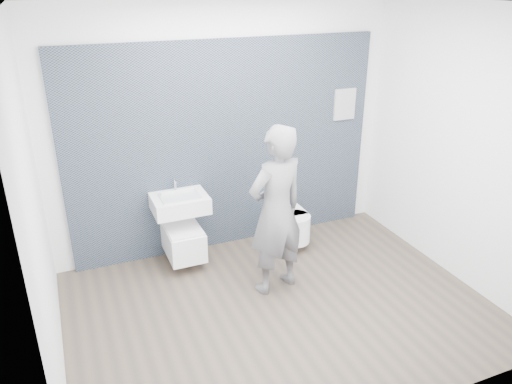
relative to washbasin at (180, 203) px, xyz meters
name	(u,v)px	position (x,y,z in m)	size (l,w,h in m)	color
ground	(279,308)	(0.64, -1.22, -0.73)	(4.00, 4.00, 0.00)	#4E4134
room_shell	(283,138)	(0.64, -1.22, 1.01)	(4.00, 4.00, 4.00)	white
tile_wall	(229,240)	(0.64, 0.25, -0.73)	(3.60, 0.06, 2.40)	black
washbasin	(180,203)	(0.00, 0.00, 0.00)	(0.59, 0.45, 0.45)	white
toilet_square	(183,239)	(0.00, -0.05, -0.42)	(0.39, 0.56, 0.74)	white
toilet_rounded	(290,224)	(1.30, -0.09, -0.47)	(0.37, 0.63, 0.34)	white
info_placard	(336,221)	(2.15, 0.21, -0.73)	(0.28, 0.03, 0.38)	silver
visitor	(276,211)	(0.75, -0.87, 0.15)	(0.64, 0.42, 1.76)	slate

